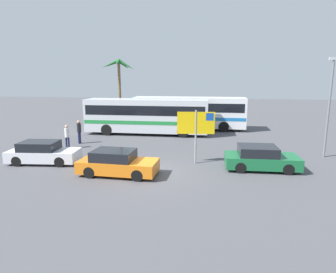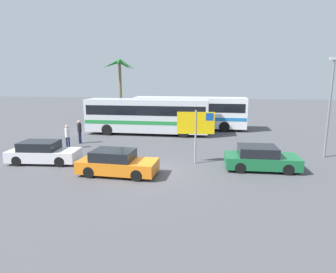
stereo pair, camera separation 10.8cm
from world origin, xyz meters
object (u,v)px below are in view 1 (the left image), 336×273
(bus_front_coach, at_px, (147,115))
(car_orange, at_px, (117,163))
(bus_rear_coach, at_px, (189,111))
(car_white, at_px, (43,153))
(ferry_sign, at_px, (197,125))
(pedestrian_crossing_lot, at_px, (67,135))
(pedestrian_near_sign, at_px, (79,130))
(car_green, at_px, (260,158))

(bus_front_coach, distance_m, car_orange, 11.62)
(bus_rear_coach, distance_m, car_white, 15.45)
(ferry_sign, xyz_separation_m, pedestrian_crossing_lot, (-9.44, 2.41, -1.30))
(car_orange, bearing_deg, ferry_sign, 36.87)
(pedestrian_crossing_lot, bearing_deg, ferry_sign, 76.33)
(bus_rear_coach, distance_m, pedestrian_near_sign, 11.23)
(bus_rear_coach, xyz_separation_m, pedestrian_crossing_lot, (-8.08, -9.62, -0.76))
(car_white, xyz_separation_m, car_orange, (5.11, -1.46, 0.00))
(bus_rear_coach, relative_size, ferry_sign, 3.44)
(bus_rear_coach, height_order, pedestrian_near_sign, bus_rear_coach)
(ferry_sign, relative_size, pedestrian_crossing_lot, 1.85)
(bus_front_coach, xyz_separation_m, car_orange, (0.94, -11.52, -1.15))
(bus_rear_coach, height_order, pedestrian_crossing_lot, bus_rear_coach)
(bus_rear_coach, xyz_separation_m, car_white, (-7.76, -13.31, -1.15))
(bus_front_coach, distance_m, pedestrian_crossing_lot, 7.83)
(bus_front_coach, bearing_deg, ferry_sign, -60.58)
(bus_rear_coach, distance_m, ferry_sign, 12.12)
(car_green, bearing_deg, bus_rear_coach, 109.95)
(bus_front_coach, bearing_deg, car_white, -112.50)
(ferry_sign, distance_m, car_green, 4.04)
(pedestrian_crossing_lot, bearing_deg, pedestrian_near_sign, 176.56)
(car_orange, bearing_deg, bus_rear_coach, 82.42)
(bus_rear_coach, relative_size, car_orange, 2.64)
(ferry_sign, xyz_separation_m, car_white, (-9.13, -1.28, -1.69))
(car_white, xyz_separation_m, car_green, (12.74, 0.64, 0.00))
(bus_front_coach, relative_size, car_green, 2.73)
(car_green, bearing_deg, pedestrian_crossing_lot, 165.33)
(bus_rear_coach, relative_size, car_white, 2.60)
(bus_front_coach, xyz_separation_m, car_white, (-4.17, -10.07, -1.15))
(bus_front_coach, xyz_separation_m, pedestrian_near_sign, (-4.37, -4.66, -0.70))
(bus_rear_coach, xyz_separation_m, ferry_sign, (1.37, -12.03, 0.54))
(car_green, bearing_deg, pedestrian_near_sign, 158.26)
(ferry_sign, relative_size, car_green, 0.79)
(car_white, relative_size, pedestrian_crossing_lot, 2.45)
(bus_rear_coach, height_order, car_green, bus_rear_coach)
(car_green, height_order, car_orange, same)
(pedestrian_near_sign, bearing_deg, bus_rear_coach, -128.33)
(ferry_sign, height_order, pedestrian_crossing_lot, ferry_sign)
(bus_front_coach, height_order, car_white, bus_front_coach)
(ferry_sign, distance_m, car_orange, 5.15)
(ferry_sign, bearing_deg, bus_front_coach, 113.72)
(ferry_sign, bearing_deg, car_white, -177.71)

